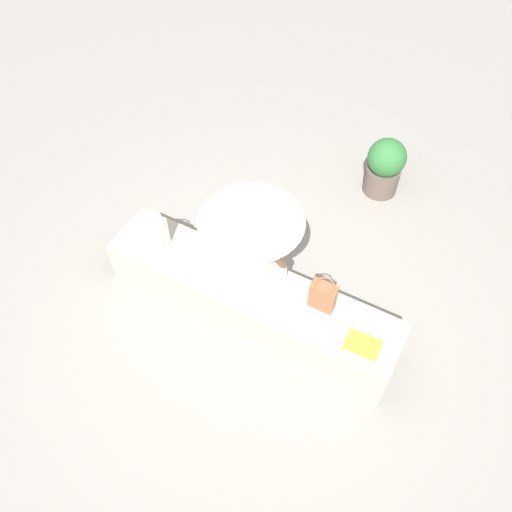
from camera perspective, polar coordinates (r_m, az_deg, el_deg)
name	(u,v)px	position (r m, az deg, el deg)	size (l,w,h in m)	color
ground_plane	(251,311)	(4.96, -0.51, -5.96)	(14.00, 14.00, 0.00)	gray
stone_bench	(251,298)	(4.77, -0.53, -4.54)	(2.70, 0.56, 0.45)	#A8A093
person_seated	(261,250)	(4.31, 0.59, 0.68)	(0.51, 0.39, 0.90)	beige
parasol	(251,213)	(3.93, -0.52, 4.65)	(0.82, 0.82, 0.98)	#B7B7BC
handbag_black	(323,296)	(4.38, 7.18, -4.24)	(0.22, 0.16, 0.30)	brown
tote_bag_canvas	(155,231)	(4.81, -10.78, 2.69)	(0.22, 0.16, 0.35)	silver
magazine	(363,344)	(4.36, 11.34, -9.27)	(0.28, 0.20, 0.01)	gold
planter_near	(385,166)	(5.86, 13.62, 9.34)	(0.41, 0.41, 0.67)	brown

